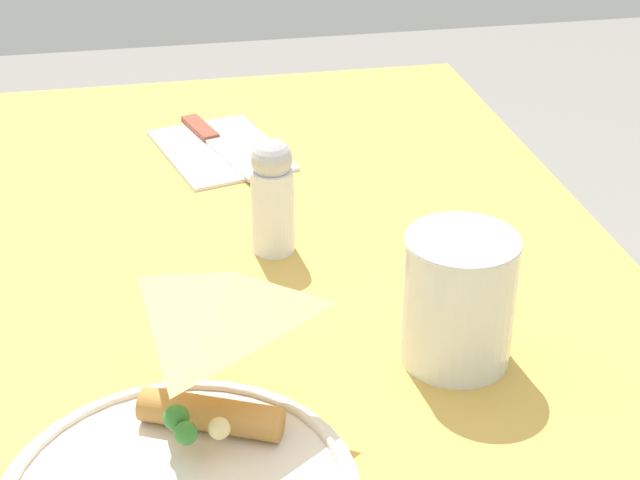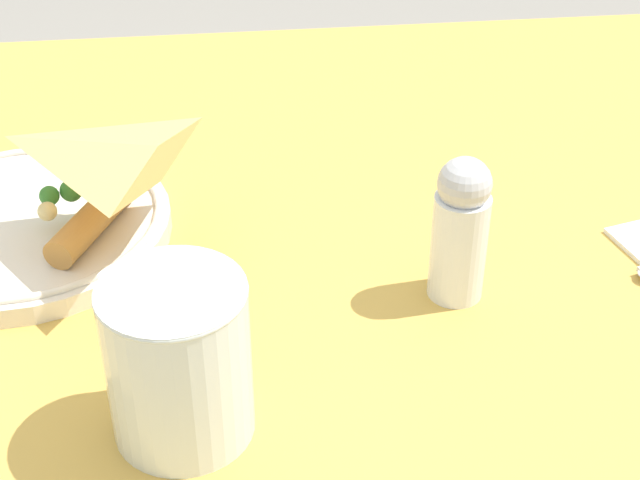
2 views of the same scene
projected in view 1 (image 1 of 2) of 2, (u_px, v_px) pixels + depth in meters
The scene contains 5 objects.
dining_table at pixel (198, 445), 0.82m from camera, with size 1.26×0.82×0.71m.
milk_glass at pixel (458, 303), 0.75m from camera, with size 0.09×0.09×0.11m.
napkin_folded at pixel (220, 150), 1.11m from camera, with size 0.20×0.16×0.00m.
butter_knife at pixel (217, 143), 1.12m from camera, with size 0.19×0.08×0.01m.
salt_shaker at pixel (273, 196), 0.89m from camera, with size 0.04×0.04×0.11m.
Camera 1 is at (0.64, -0.02, 1.16)m, focal length 55.00 mm.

